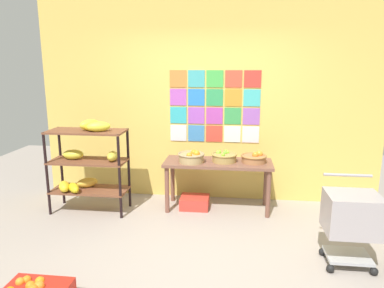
# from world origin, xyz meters

# --- Properties ---
(ground) EXTENTS (9.39, 9.39, 0.00)m
(ground) POSITION_xyz_m (0.00, 0.00, 0.00)
(ground) COLOR #9D9188
(back_wall_with_art) EXTENTS (4.94, 0.07, 2.98)m
(back_wall_with_art) POSITION_xyz_m (0.00, 1.73, 1.49)
(back_wall_with_art) COLOR #DDBA55
(back_wall_with_art) RESTS_ON ground
(banana_shelf_unit) EXTENTS (1.03, 0.51, 1.27)m
(banana_shelf_unit) POSITION_xyz_m (-1.56, 0.98, 0.74)
(banana_shelf_unit) COLOR black
(banana_shelf_unit) RESTS_ON ground
(display_table) EXTENTS (1.46, 0.55, 0.68)m
(display_table) POSITION_xyz_m (0.18, 1.26, 0.59)
(display_table) COLOR brown
(display_table) RESTS_ON ground
(fruit_basket_left) EXTENTS (0.36, 0.36, 0.17)m
(fruit_basket_left) POSITION_xyz_m (-0.17, 1.18, 0.76)
(fruit_basket_left) COLOR tan
(fruit_basket_left) RESTS_ON display_table
(fruit_basket_back_left) EXTENTS (0.35, 0.35, 0.15)m
(fruit_basket_back_left) POSITION_xyz_m (0.26, 1.27, 0.75)
(fruit_basket_back_left) COLOR #A48547
(fruit_basket_back_left) RESTS_ON display_table
(fruit_basket_centre) EXTENTS (0.35, 0.35, 0.16)m
(fruit_basket_centre) POSITION_xyz_m (0.67, 1.28, 0.75)
(fruit_basket_centre) COLOR #A46C42
(fruit_basket_centre) RESTS_ON display_table
(produce_crate_under_table) EXTENTS (0.40, 0.33, 0.16)m
(produce_crate_under_table) POSITION_xyz_m (-0.14, 1.25, 0.08)
(produce_crate_under_table) COLOR red
(produce_crate_under_table) RESTS_ON ground
(shopping_cart) EXTENTS (0.50, 0.47, 0.89)m
(shopping_cart) POSITION_xyz_m (1.56, -0.03, 0.52)
(shopping_cart) COLOR black
(shopping_cart) RESTS_ON ground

